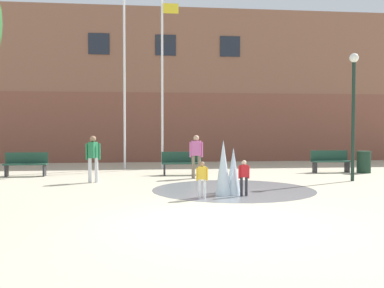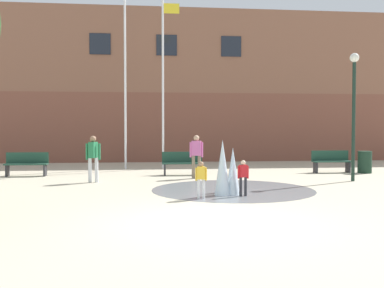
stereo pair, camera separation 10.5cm
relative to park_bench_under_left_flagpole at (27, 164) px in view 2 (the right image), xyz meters
name	(u,v)px [view 2 (the right image)]	position (x,y,z in m)	size (l,w,h in m)	color
ground_plane	(207,223)	(5.73, -9.15, -0.48)	(100.00, 100.00, 0.00)	#BCB299
library_building	(164,89)	(5.73, 9.35, 3.68)	(36.00, 6.05, 8.32)	brown
splash_fountain	(229,175)	(6.92, -5.20, 0.04)	(4.89, 4.89, 1.54)	gray
park_bench_under_left_flagpole	(27,164)	(0.00, 0.00, 0.00)	(1.60, 0.44, 0.91)	#28282D
park_bench_center	(182,163)	(6.00, -0.21, 0.00)	(1.60, 0.44, 0.91)	#28282D
park_bench_far_right	(331,161)	(12.23, 0.04, 0.00)	(1.60, 0.44, 0.91)	#28282D
child_with_pink_shirt	(243,175)	(7.18, -5.84, 0.10)	(0.31, 0.19, 0.99)	#28282D
teen_by_trashcan	(196,153)	(6.41, -1.47, 0.45)	(0.50, 0.27, 1.59)	#89755B
adult_near_bench	(93,155)	(2.77, -2.31, 0.45)	(0.50, 0.39, 1.59)	silver
child_running	(201,177)	(5.98, -6.19, 0.10)	(0.31, 0.16, 0.99)	silver
flagpole_left	(126,69)	(3.70, 2.67, 4.02)	(0.80, 0.10, 8.50)	silver
flagpole_right	(164,76)	(5.40, 2.67, 3.70)	(0.80, 0.10, 7.88)	silver
lamp_post_right_lane	(354,99)	(11.75, -2.90, 2.37)	(0.32, 0.32, 4.44)	#192D23
trash_can	(365,162)	(13.52, -0.29, -0.03)	(0.56, 0.56, 0.90)	#193323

